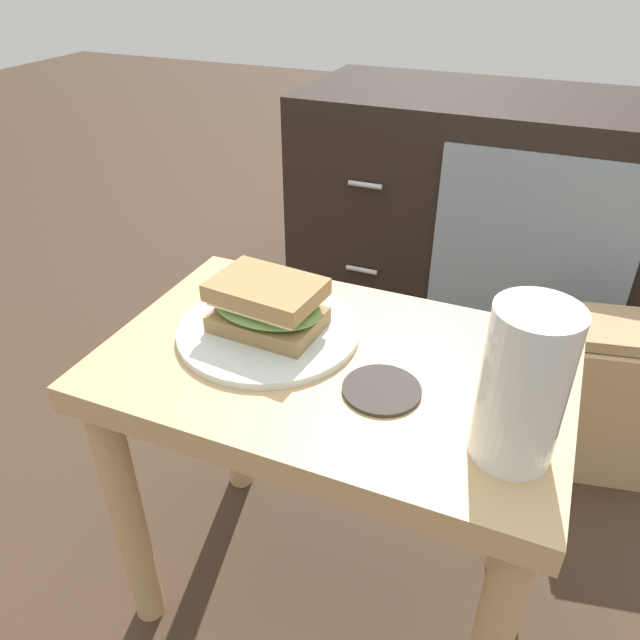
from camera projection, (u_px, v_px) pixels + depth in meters
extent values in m
plane|color=#3D2B1E|center=(331.00, 586.00, 0.98)|extent=(8.00, 8.00, 0.00)
cube|color=tan|center=(334.00, 369.00, 0.75)|extent=(0.56, 0.36, 0.04)
cylinder|color=tan|center=(128.00, 519.00, 0.84)|extent=(0.04, 0.04, 0.43)
cylinder|color=tan|center=(233.00, 395.00, 1.06)|extent=(0.04, 0.04, 0.43)
cylinder|color=tan|center=(521.00, 477.00, 0.90)|extent=(0.04, 0.04, 0.43)
cube|color=black|center=(491.00, 214.00, 1.55)|extent=(0.96, 0.44, 0.58)
cube|color=#8C9EA8|center=(530.00, 254.00, 1.33)|extent=(0.43, 0.01, 0.44)
cylinder|color=silver|center=(365.00, 185.00, 1.39)|extent=(0.08, 0.01, 0.01)
cylinder|color=silver|center=(362.00, 270.00, 1.51)|extent=(0.08, 0.01, 0.01)
cylinder|color=silver|center=(269.00, 330.00, 0.78)|extent=(0.23, 0.23, 0.01)
cube|color=#9E7A4C|center=(268.00, 320.00, 0.77)|extent=(0.14, 0.10, 0.02)
ellipsoid|color=#729E4C|center=(267.00, 307.00, 0.76)|extent=(0.15, 0.11, 0.02)
cube|color=beige|center=(267.00, 299.00, 0.75)|extent=(0.13, 0.10, 0.01)
cube|color=#9E7A4C|center=(266.00, 290.00, 0.75)|extent=(0.14, 0.11, 0.02)
cylinder|color=silver|center=(523.00, 386.00, 0.56)|extent=(0.08, 0.08, 0.17)
cylinder|color=orange|center=(522.00, 394.00, 0.56)|extent=(0.07, 0.07, 0.14)
cylinder|color=white|center=(537.00, 325.00, 0.52)|extent=(0.07, 0.07, 0.01)
cylinder|color=#332D28|center=(382.00, 390.00, 0.68)|extent=(0.09, 0.09, 0.01)
cube|color=tan|center=(597.00, 397.00, 1.16)|extent=(0.23, 0.21, 0.29)
cube|color=tan|center=(618.00, 329.00, 1.07)|extent=(0.21, 0.18, 0.03)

